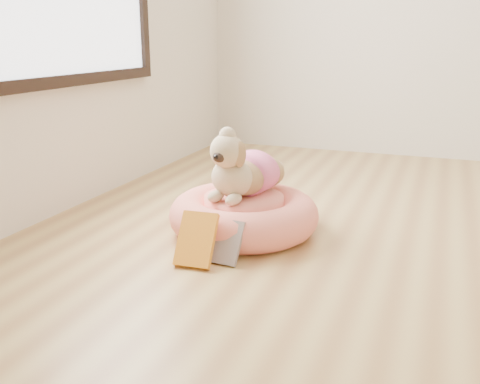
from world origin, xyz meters
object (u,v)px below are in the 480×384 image
(dog, at_px, (243,159))
(book_white, at_px, (227,242))
(pet_bed, at_px, (244,215))
(book_yellow, at_px, (196,240))

(dog, xyz_separation_m, book_white, (0.07, -0.35, -0.27))
(pet_bed, xyz_separation_m, dog, (-0.01, 0.01, 0.26))
(book_white, bearing_deg, book_yellow, -146.14)
(book_white, bearing_deg, pet_bed, 103.87)
(pet_bed, distance_m, book_white, 0.34)
(pet_bed, relative_size, dog, 1.50)
(pet_bed, xyz_separation_m, book_white, (0.05, -0.34, -0.00))
(dog, height_order, book_white, dog)
(dog, distance_m, book_yellow, 0.48)
(book_white, bearing_deg, dog, 105.25)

